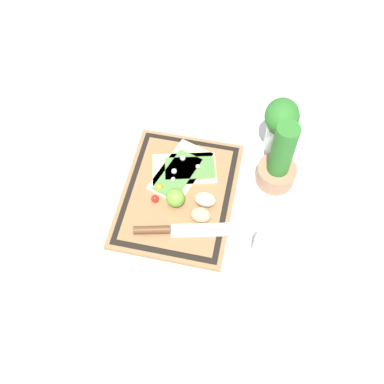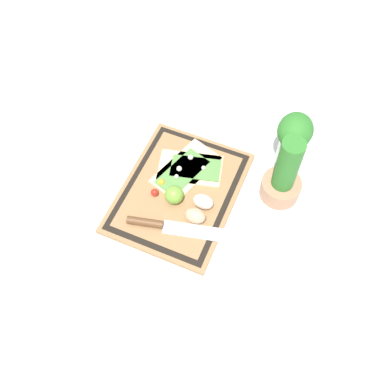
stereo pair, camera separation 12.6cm
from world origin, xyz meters
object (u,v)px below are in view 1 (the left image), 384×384
Objects in this scene: egg_pink at (205,200)px; lime at (175,198)px; egg_brown at (201,214)px; pizza_slice_near at (180,172)px; sauce_jar at (267,247)px; herb_pot at (279,163)px; herb_glass at (280,123)px; pizza_slice_far at (186,169)px; cherry_tomato_yellow at (159,188)px; knife at (171,230)px; cherry_tomato_red at (155,199)px.

egg_pink is 1.11× the size of lime.
egg_pink is (-0.05, 0.00, 0.00)m from egg_brown.
pizza_slice_near is 4.29× the size of lime.
sauce_jar is (0.11, 0.18, 0.00)m from egg_pink.
egg_brown is (0.14, 0.09, 0.02)m from pizza_slice_near.
herb_pot is (-0.13, 0.18, 0.04)m from egg_pink.
herb_pot is 0.13m from herb_glass.
pizza_slice_near is 1.10× the size of pizza_slice_far.
cherry_tomato_yellow is at bearing -35.66° from pizza_slice_far.
pizza_slice_far is 3.89× the size of lime.
sauce_jar is at bearing 54.83° from pizza_slice_near.
herb_pot is (-0.18, 0.19, 0.04)m from egg_brown.
knife is at bearing -51.38° from egg_brown.
pizza_slice_near is at bearing 147.83° from cherry_tomato_yellow.
herb_glass is (-0.17, 0.26, 0.09)m from pizza_slice_near.
herb_pot is at bearing -179.86° from sauce_jar.
sauce_jar is at bearing 2.32° from herb_glass.
egg_pink is at bearing 37.24° from pizza_slice_far.
knife is 1.62× the size of herb_glass.
cherry_tomato_red is at bearing -48.47° from herb_glass.
cherry_tomato_red is 1.11× the size of cherry_tomato_yellow.
herb_glass reaches higher than egg_brown.
pizza_slice_near is at bearing 155.91° from cherry_tomato_red.
cherry_tomato_yellow is 0.22× the size of sauce_jar.
egg_pink reaches higher than cherry_tomato_red.
egg_pink is (0.09, 0.09, 0.02)m from pizza_slice_near.
egg_brown is 2.70× the size of cherry_tomato_red.
knife is 0.09m from egg_brown.
pizza_slice_far is at bearing -82.95° from herb_pot.
cherry_tomato_yellow is 0.08× the size of herb_pot.
cherry_tomato_yellow is 0.34m from sauce_jar.
herb_glass is at bearing 150.23° from egg_brown.
herb_pot is at bearing 97.05° from pizza_slice_far.
sauce_jar is (0.00, 0.26, 0.01)m from knife.
pizza_slice_near is 0.12m from cherry_tomato_red.
sauce_jar is at bearing 72.45° from egg_brown.
cherry_tomato_yellow is 0.35m from herb_pot.
pizza_slice_near is 0.10m from lime.
egg_pink is 0.08m from lime.
herb_pot is at bearing 110.00° from cherry_tomato_yellow.
lime is (0.11, -0.01, 0.02)m from pizza_slice_far.
cherry_tomato_yellow is (-0.04, 0.00, -0.00)m from cherry_tomato_red.
sauce_jar is at bearing 70.71° from lime.
cherry_tomato_red is at bearing -101.69° from egg_brown.
lime reaches higher than egg_brown.
knife is 0.26m from sauce_jar.
sauce_jar is at bearing 74.88° from cherry_tomato_red.
egg_pink is at bearing 176.30° from egg_brown.
cherry_tomato_red is at bearing -141.19° from knife.
pizza_slice_near is at bearing -80.66° from herb_pot.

